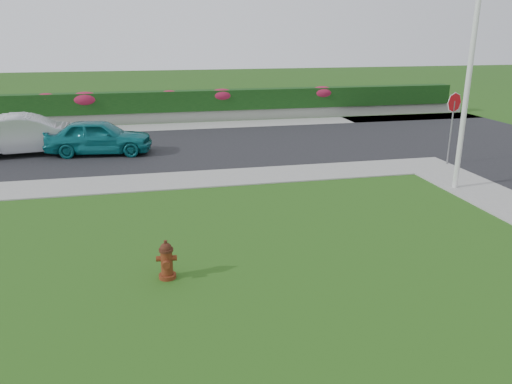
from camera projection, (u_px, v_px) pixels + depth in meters
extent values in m
plane|color=black|center=(338.00, 314.00, 8.86)|extent=(120.00, 120.00, 0.00)
cube|color=black|center=(102.00, 151.00, 20.84)|extent=(26.00, 8.00, 0.04)
cube|color=gray|center=(59.00, 188.00, 15.99)|extent=(24.00, 2.00, 0.04)
cube|color=gray|center=(426.00, 165.00, 18.66)|extent=(2.00, 2.00, 0.04)
cube|color=gray|center=(188.00, 126.00, 26.31)|extent=(34.00, 2.00, 0.04)
cube|color=gray|center=(185.00, 116.00, 27.62)|extent=(34.00, 0.40, 0.60)
cube|color=black|center=(184.00, 101.00, 27.45)|extent=(32.00, 0.90, 1.10)
cylinder|color=#4A100B|center=(168.00, 276.00, 10.17)|extent=(0.35, 0.35, 0.08)
cylinder|color=#4A100B|center=(167.00, 262.00, 10.08)|extent=(0.24, 0.24, 0.54)
cylinder|color=black|center=(166.00, 250.00, 9.99)|extent=(0.29, 0.29, 0.05)
sphere|color=black|center=(166.00, 248.00, 9.98)|extent=(0.24, 0.24, 0.24)
cylinder|color=black|center=(166.00, 242.00, 9.94)|extent=(0.07, 0.07, 0.07)
cylinder|color=#4A100B|center=(159.00, 259.00, 10.03)|extent=(0.11, 0.12, 0.11)
cylinder|color=#4A100B|center=(174.00, 258.00, 10.07)|extent=(0.11, 0.12, 0.11)
cylinder|color=#4A100B|center=(166.00, 265.00, 9.92)|extent=(0.17, 0.14, 0.16)
imported|color=#0E676C|center=(99.00, 137.00, 20.10)|extent=(4.32, 2.17, 1.41)
imported|color=#A9ABB1|center=(30.00, 134.00, 20.11)|extent=(5.01, 2.30, 1.59)
cylinder|color=silver|center=(468.00, 85.00, 14.97)|extent=(0.16, 0.16, 6.49)
cylinder|color=slate|center=(451.00, 134.00, 18.42)|extent=(0.06, 0.06, 2.39)
cylinder|color=#B70C15|center=(454.00, 103.00, 18.07)|extent=(0.67, 0.25, 0.70)
cylinder|color=white|center=(454.00, 103.00, 18.07)|extent=(0.71, 0.25, 0.74)
ellipsoid|color=#AA1D3B|center=(46.00, 98.00, 25.80)|extent=(1.09, 0.70, 0.55)
ellipsoid|color=#AA1D3B|center=(85.00, 99.00, 26.22)|extent=(1.53, 0.98, 0.77)
ellipsoid|color=#AA1D3B|center=(169.00, 95.00, 27.09)|extent=(1.06, 0.68, 0.53)
ellipsoid|color=#AA1D3B|center=(222.00, 95.00, 27.70)|extent=(1.41, 0.91, 0.71)
ellipsoid|color=#AA1D3B|center=(322.00, 92.00, 28.90)|extent=(1.43, 0.92, 0.71)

